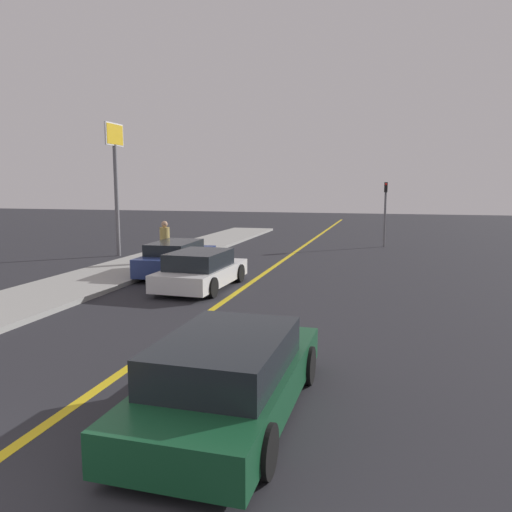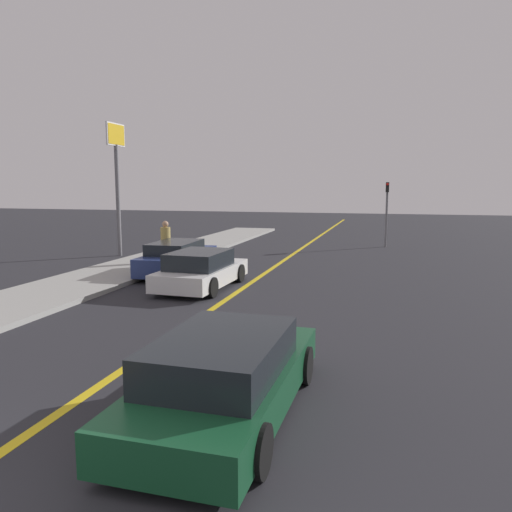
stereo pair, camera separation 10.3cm
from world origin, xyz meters
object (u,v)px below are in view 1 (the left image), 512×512
car_ahead_center (201,270)px  car_near_right_lane (230,376)px  traffic_light (385,207)px  pedestrian_mid_group (165,242)px  roadside_sign (115,162)px  car_far_distant (177,258)px

car_ahead_center → car_near_right_lane: bearing=-64.5°
car_ahead_center → traffic_light: 14.65m
car_near_right_lane → traffic_light: traffic_light is taller
pedestrian_mid_group → roadside_sign: bearing=148.0°
car_far_distant → pedestrian_mid_group: (-1.31, 1.70, 0.40)m
car_ahead_center → car_far_distant: size_ratio=0.89×
car_far_distant → car_ahead_center: bearing=-53.8°
car_ahead_center → car_far_distant: 3.04m
car_ahead_center → traffic_light: traffic_light is taller
roadside_sign → traffic_light: bearing=29.3°
car_ahead_center → car_far_distant: (-1.92, 2.36, 0.02)m
traffic_light → roadside_sign: 14.61m
traffic_light → car_ahead_center: bearing=-113.5°
car_ahead_center → pedestrian_mid_group: pedestrian_mid_group is taller
car_near_right_lane → car_ahead_center: (-3.84, 8.72, -0.01)m
car_near_right_lane → car_ahead_center: car_near_right_lane is taller
pedestrian_mid_group → roadside_sign: (-3.55, 2.22, 3.49)m
roadside_sign → car_near_right_lane: bearing=-54.7°
car_ahead_center → traffic_light: (5.81, 13.35, 1.63)m
pedestrian_mid_group → traffic_light: size_ratio=0.49×
car_near_right_lane → traffic_light: bearing=85.6°
car_far_distant → traffic_light: bearing=52.0°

